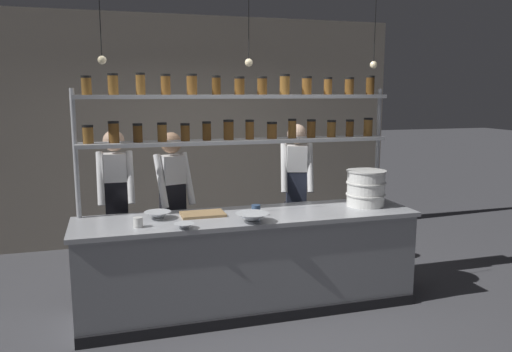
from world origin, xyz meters
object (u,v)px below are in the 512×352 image
chef_center (173,202)px  prep_bowl_center_front (184,226)px  spice_shelf_unit (239,121)px  prep_bowl_near_left (158,215)px  serving_cup_front (138,222)px  chef_right (296,188)px  chef_left (116,200)px  prep_bowl_center_back (252,218)px  cutting_board (203,214)px  serving_cup_by_board (256,210)px  container_stack (366,188)px

chef_center → prep_bowl_center_front: (-0.02, -0.91, -0.01)m
spice_shelf_unit → prep_bowl_near_left: size_ratio=12.60×
chef_center → serving_cup_front: 0.85m
chef_right → prep_bowl_near_left: 1.77m
chef_left → prep_bowl_center_back: chef_left is taller
cutting_board → prep_bowl_center_back: size_ratio=1.34×
chef_center → chef_right: 1.43m
chef_right → spice_shelf_unit: bearing=-132.7°
chef_left → serving_cup_by_board: 1.50m
chef_left → chef_center: bearing=-21.8°
container_stack → serving_cup_by_board: 1.18m
chef_left → prep_bowl_center_front: (0.52, -1.13, -0.02)m
container_stack → serving_cup_front: 2.25m
chef_left → container_stack: bearing=-17.9°
container_stack → prep_bowl_center_front: 1.92m
prep_bowl_center_back → serving_cup_by_board: size_ratio=3.04×
chef_right → serving_cup_by_board: size_ratio=17.31×
container_stack → prep_bowl_center_front: size_ratio=2.31×
prep_bowl_near_left → prep_bowl_center_front: (0.18, -0.40, -0.01)m
chef_center → serving_cup_front: (-0.39, -0.76, 0.01)m
serving_cup_front → prep_bowl_center_front: bearing=-23.2°
chef_right → prep_bowl_center_front: (-1.43, -1.12, -0.04)m
prep_bowl_near_left → prep_bowl_center_back: 0.86m
chef_left → prep_bowl_near_left: chef_left is taller
chef_left → prep_bowl_center_back: (1.13, -1.09, -0.00)m
spice_shelf_unit → prep_bowl_center_front: size_ratio=17.96×
serving_cup_front → chef_center: bearing=62.9°
spice_shelf_unit → chef_left: (-1.17, 0.49, -0.81)m
spice_shelf_unit → container_stack: spice_shelf_unit is taller
chef_right → chef_left: bearing=-164.6°
prep_bowl_center_back → serving_cup_front: (-0.97, 0.11, 0.00)m
container_stack → cutting_board: (-1.64, 0.06, -0.17)m
container_stack → cutting_board: container_stack is taller
prep_bowl_near_left → prep_bowl_center_front: 0.44m
cutting_board → spice_shelf_unit: bearing=29.0°
container_stack → cutting_board: size_ratio=0.99×
cutting_board → serving_cup_by_board: (0.47, -0.14, 0.04)m
spice_shelf_unit → serving_cup_by_board: spice_shelf_unit is taller
chef_right → prep_bowl_near_left: (-1.61, -0.73, -0.03)m
spice_shelf_unit → chef_center: bearing=156.6°
container_stack → serving_cup_front: bearing=-175.1°
spice_shelf_unit → prep_bowl_center_back: spice_shelf_unit is taller
chef_center → cutting_board: (0.21, -0.50, -0.02)m
spice_shelf_unit → chef_left: bearing=157.2°
chef_left → chef_right: size_ratio=0.98×
prep_bowl_near_left → serving_cup_front: (-0.19, -0.24, 0.01)m
chef_center → serving_cup_by_board: chef_center is taller
chef_left → cutting_board: 1.05m
spice_shelf_unit → prep_bowl_center_back: size_ratio=10.26×
spice_shelf_unit → prep_bowl_center_front: 1.24m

